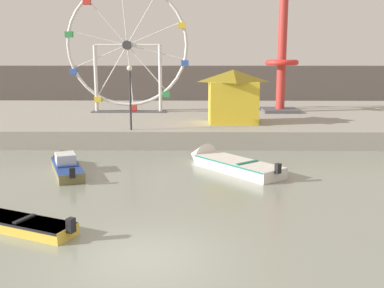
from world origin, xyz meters
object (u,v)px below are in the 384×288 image
drop_tower_red_tower (282,54)px  ferris_wheel_white_frame (127,48)px  motorboat_white_red_stripe (222,161)px  promenade_lamp_near (130,88)px  motorboat_olive_wood (65,164)px  carnival_booth_yellow_awning (233,96)px

drop_tower_red_tower → ferris_wheel_white_frame: bearing=-178.3°
motorboat_white_red_stripe → ferris_wheel_white_frame: ferris_wheel_white_frame is taller
motorboat_white_red_stripe → promenade_lamp_near: promenade_lamp_near is taller
drop_tower_red_tower → promenade_lamp_near: 14.31m
motorboat_white_red_stripe → ferris_wheel_white_frame: bearing=-13.2°
drop_tower_red_tower → promenade_lamp_near: bearing=-138.7°
ferris_wheel_white_frame → promenade_lamp_near: ferris_wheel_white_frame is taller
motorboat_white_red_stripe → drop_tower_red_tower: bearing=-60.0°
motorboat_olive_wood → promenade_lamp_near: bearing=-46.0°
motorboat_white_red_stripe → ferris_wheel_white_frame: 16.46m
motorboat_olive_wood → promenade_lamp_near: size_ratio=1.32×
motorboat_white_red_stripe → drop_tower_red_tower: size_ratio=0.48×
drop_tower_red_tower → promenade_lamp_near: drop_tower_red_tower is taller
motorboat_olive_wood → ferris_wheel_white_frame: size_ratio=0.51×
motorboat_olive_wood → drop_tower_red_tower: size_ratio=0.43×
carnival_booth_yellow_awning → promenade_lamp_near: size_ratio=0.92×
drop_tower_red_tower → motorboat_olive_wood: bearing=-131.2°
motorboat_olive_wood → ferris_wheel_white_frame: ferris_wheel_white_frame is taller
drop_tower_red_tower → promenade_lamp_near: size_ratio=3.09×
motorboat_olive_wood → ferris_wheel_white_frame: 15.71m
motorboat_white_red_stripe → carnival_booth_yellow_awning: bearing=-47.2°
motorboat_olive_wood → carnival_booth_yellow_awning: carnival_booth_yellow_awning is taller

